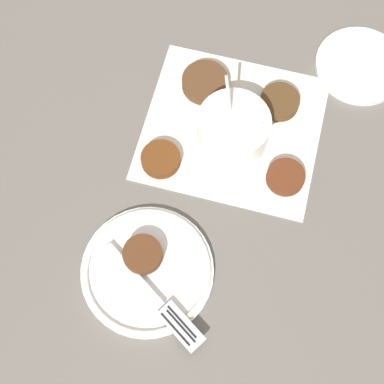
% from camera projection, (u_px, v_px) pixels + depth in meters
% --- Properties ---
extents(ground_plane, '(4.00, 4.00, 0.00)m').
position_uv_depth(ground_plane, '(228.00, 121.00, 0.87)').
color(ground_plane, '#605B56').
extents(napkin, '(0.29, 0.27, 0.00)m').
position_uv_depth(napkin, '(232.00, 128.00, 0.86)').
color(napkin, silver).
rests_on(napkin, ground_plane).
extents(sauce_bowl, '(0.12, 0.11, 0.12)m').
position_uv_depth(sauce_bowl, '(233.00, 130.00, 0.83)').
color(sauce_bowl, white).
rests_on(sauce_bowl, napkin).
extents(fritter_0, '(0.06, 0.06, 0.02)m').
position_uv_depth(fritter_0, '(161.00, 159.00, 0.83)').
color(fritter_0, '#5B3014').
rests_on(fritter_0, napkin).
extents(fritter_1, '(0.06, 0.06, 0.02)m').
position_uv_depth(fritter_1, '(280.00, 102.00, 0.86)').
color(fritter_1, '#4B321A').
rests_on(fritter_1, napkin).
extents(fritter_2, '(0.06, 0.06, 0.02)m').
position_uv_depth(fritter_2, '(285.00, 177.00, 0.82)').
color(fritter_2, '#572A17').
rests_on(fritter_2, napkin).
extents(fritter_3, '(0.08, 0.08, 0.02)m').
position_uv_depth(fritter_3, '(205.00, 82.00, 0.88)').
color(fritter_3, '#50321E').
rests_on(fritter_3, napkin).
extents(serving_plate, '(0.19, 0.19, 0.02)m').
position_uv_depth(serving_plate, '(147.00, 270.00, 0.77)').
color(serving_plate, white).
rests_on(serving_plate, ground_plane).
extents(fritter_on_plate, '(0.06, 0.06, 0.02)m').
position_uv_depth(fritter_on_plate, '(143.00, 254.00, 0.76)').
color(fritter_on_plate, '#512D19').
rests_on(fritter_on_plate, serving_plate).
extents(fork, '(0.17, 0.13, 0.00)m').
position_uv_depth(fork, '(161.00, 306.00, 0.75)').
color(fork, silver).
rests_on(fork, serving_plate).
extents(extra_saucer, '(0.15, 0.15, 0.01)m').
position_uv_depth(extra_saucer, '(360.00, 65.00, 0.90)').
color(extra_saucer, white).
rests_on(extra_saucer, ground_plane).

